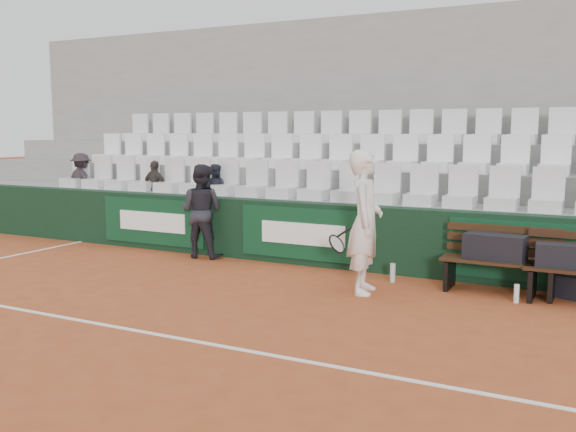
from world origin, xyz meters
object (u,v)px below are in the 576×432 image
object	(u,v)px
sports_bag_right	(562,256)
spectator_a	(81,159)
water_bottle_near	(393,273)
tennis_player	(365,222)
bench_left	(499,277)
spectator_c	(214,166)
sports_bag_left	(495,247)
spectator_b	(155,164)
water_bottle_far	(516,294)
sports_bag_ground	(573,287)
ball_kid	(201,211)

from	to	relation	value
sports_bag_right	spectator_a	world-z (taller)	spectator_a
water_bottle_near	tennis_player	world-z (taller)	tennis_player
bench_left	spectator_c	bearing A→B (deg)	168.49
sports_bag_left	tennis_player	world-z (taller)	tennis_player
bench_left	sports_bag_left	xyz separation A→B (m)	(-0.07, 0.01, 0.39)
sports_bag_right	bench_left	bearing A→B (deg)	172.57
sports_bag_right	spectator_b	distance (m)	7.44
sports_bag_right	water_bottle_far	distance (m)	0.73
sports_bag_ground	sports_bag_right	bearing A→B (deg)	-113.06
water_bottle_near	sports_bag_right	bearing A→B (deg)	-2.11
ball_kid	spectator_b	distance (m)	1.96
sports_bag_ground	water_bottle_near	world-z (taller)	sports_bag_ground
water_bottle_far	spectator_b	bearing A→B (deg)	168.13
water_bottle_far	spectator_b	size ratio (longest dim) A/B	0.23
sports_bag_left	spectator_b	distance (m)	6.60
sports_bag_left	water_bottle_near	bearing A→B (deg)	-178.77
sports_bag_ground	spectator_a	world-z (taller)	spectator_a
tennis_player	ball_kid	bearing A→B (deg)	163.11
sports_bag_right	spectator_c	distance (m)	6.11
sports_bag_left	sports_bag_ground	world-z (taller)	sports_bag_left
ball_kid	spectator_b	world-z (taller)	spectator_b
sports_bag_ground	water_bottle_far	size ratio (longest dim) A/B	2.04
sports_bag_ground	spectator_a	bearing A→B (deg)	174.69
tennis_player	sports_bag_right	bearing A→B (deg)	15.57
bench_left	sports_bag_ground	world-z (taller)	bench_left
tennis_player	spectator_c	bearing A→B (deg)	153.09
sports_bag_left	spectator_a	xyz separation A→B (m)	(-8.35, 1.04, 0.95)
sports_bag_left	spectator_c	bearing A→B (deg)	168.47
sports_bag_ground	spectator_c	size ratio (longest dim) A/B	0.49
sports_bag_ground	spectator_a	size ratio (longest dim) A/B	0.42
water_bottle_far	spectator_c	bearing A→B (deg)	165.29
sports_bag_ground	water_bottle_near	size ratio (longest dim) A/B	1.79
sports_bag_ground	tennis_player	world-z (taller)	tennis_player
sports_bag_right	water_bottle_far	xyz separation A→B (m)	(-0.48, -0.28, -0.48)
sports_bag_right	spectator_b	xyz separation A→B (m)	(-7.29, 1.15, 0.92)
sports_bag_left	spectator_b	size ratio (longest dim) A/B	0.76
water_bottle_near	spectator_b	distance (m)	5.37
spectator_a	spectator_b	distance (m)	1.89
bench_left	water_bottle_near	xyz separation A→B (m)	(-1.45, -0.02, -0.09)
bench_left	spectator_a	distance (m)	8.59
tennis_player	sports_bag_left	bearing A→B (deg)	26.67
spectator_b	water_bottle_far	bearing A→B (deg)	173.37
bench_left	sports_bag_left	size ratio (longest dim) A/B	1.92
water_bottle_near	water_bottle_far	xyz separation A→B (m)	(1.72, -0.36, -0.02)
bench_left	water_bottle_near	size ratio (longest dim) A/B	5.58
water_bottle_far	spectator_a	distance (m)	8.93
sports_bag_ground	spectator_a	xyz separation A→B (m)	(-9.30, 0.87, 1.42)
sports_bag_left	tennis_player	bearing A→B (deg)	-153.33
spectator_a	spectator_b	xyz separation A→B (m)	(1.89, 0.00, -0.06)
ball_kid	spectator_c	world-z (taller)	spectator_c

